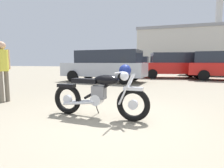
{
  "coord_description": "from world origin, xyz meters",
  "views": [
    {
      "loc": [
        0.84,
        -3.27,
        1.11
      ],
      "look_at": [
        -0.45,
        1.52,
        0.52
      ],
      "focal_mm": 29.94,
      "sensor_mm": 36.0,
      "label": 1
    }
  ],
  "objects_px": {
    "vintage_motorcycle": "(101,93)",
    "pale_sedan_back": "(211,64)",
    "red_hatchback_near": "(106,65)",
    "bystander": "(3,65)",
    "blue_hatchback_right": "(118,64)",
    "white_estate_far": "(139,65)",
    "dark_sedan_left": "(174,64)"
  },
  "relations": [
    {
      "from": "bystander",
      "to": "blue_hatchback_right",
      "type": "height_order",
      "value": "blue_hatchback_right"
    },
    {
      "from": "bystander",
      "to": "dark_sedan_left",
      "type": "bearing_deg",
      "value": -110.49
    },
    {
      "from": "red_hatchback_near",
      "to": "vintage_motorcycle",
      "type": "bearing_deg",
      "value": 112.97
    },
    {
      "from": "bystander",
      "to": "white_estate_far",
      "type": "bearing_deg",
      "value": -89.31
    },
    {
      "from": "white_estate_far",
      "to": "red_hatchback_near",
      "type": "bearing_deg",
      "value": -92.22
    },
    {
      "from": "dark_sedan_left",
      "to": "white_estate_far",
      "type": "height_order",
      "value": "dark_sedan_left"
    },
    {
      "from": "vintage_motorcycle",
      "to": "red_hatchback_near",
      "type": "height_order",
      "value": "red_hatchback_near"
    },
    {
      "from": "bystander",
      "to": "dark_sedan_left",
      "type": "xyz_separation_m",
      "value": [
        5.01,
        9.63,
        -0.08
      ]
    },
    {
      "from": "bystander",
      "to": "white_estate_far",
      "type": "xyz_separation_m",
      "value": [
        1.77,
        15.93,
        -0.18
      ]
    },
    {
      "from": "pale_sedan_back",
      "to": "blue_hatchback_right",
      "type": "distance_m",
      "value": 7.61
    },
    {
      "from": "vintage_motorcycle",
      "to": "blue_hatchback_right",
      "type": "height_order",
      "value": "blue_hatchback_right"
    },
    {
      "from": "white_estate_far",
      "to": "bystander",
      "type": "bearing_deg",
      "value": -94.84
    },
    {
      "from": "dark_sedan_left",
      "to": "blue_hatchback_right",
      "type": "xyz_separation_m",
      "value": [
        -4.6,
        2.4,
        0.0
      ]
    },
    {
      "from": "blue_hatchback_right",
      "to": "white_estate_far",
      "type": "xyz_separation_m",
      "value": [
        1.36,
        3.9,
        -0.1
      ]
    },
    {
      "from": "vintage_motorcycle",
      "to": "blue_hatchback_right",
      "type": "distance_m",
      "value": 12.98
    },
    {
      "from": "vintage_motorcycle",
      "to": "pale_sedan_back",
      "type": "height_order",
      "value": "pale_sedan_back"
    },
    {
      "from": "red_hatchback_near",
      "to": "bystander",
      "type": "bearing_deg",
      "value": 86.14
    },
    {
      "from": "bystander",
      "to": "white_estate_far",
      "type": "height_order",
      "value": "white_estate_far"
    },
    {
      "from": "vintage_motorcycle",
      "to": "bystander",
      "type": "distance_m",
      "value": 3.16
    },
    {
      "from": "blue_hatchback_right",
      "to": "white_estate_far",
      "type": "relative_size",
      "value": 1.12
    },
    {
      "from": "pale_sedan_back",
      "to": "white_estate_far",
      "type": "xyz_separation_m",
      "value": [
        -6.24,
        3.52,
        -0.1
      ]
    },
    {
      "from": "dark_sedan_left",
      "to": "white_estate_far",
      "type": "distance_m",
      "value": 7.09
    },
    {
      "from": "blue_hatchback_right",
      "to": "bystander",
      "type": "bearing_deg",
      "value": 86.85
    },
    {
      "from": "white_estate_far",
      "to": "red_hatchback_near",
      "type": "distance_m",
      "value": 10.0
    },
    {
      "from": "dark_sedan_left",
      "to": "bystander",
      "type": "bearing_deg",
      "value": 52.23
    },
    {
      "from": "bystander",
      "to": "white_estate_far",
      "type": "distance_m",
      "value": 16.03
    },
    {
      "from": "vintage_motorcycle",
      "to": "pale_sedan_back",
      "type": "distance_m",
      "value": 14.0
    },
    {
      "from": "white_estate_far",
      "to": "pale_sedan_back",
      "type": "bearing_deg",
      "value": -27.92
    },
    {
      "from": "dark_sedan_left",
      "to": "blue_hatchback_right",
      "type": "relative_size",
      "value": 1.04
    },
    {
      "from": "dark_sedan_left",
      "to": "pale_sedan_back",
      "type": "distance_m",
      "value": 4.09
    },
    {
      "from": "blue_hatchback_right",
      "to": "red_hatchback_near",
      "type": "bearing_deg",
      "value": 95.46
    },
    {
      "from": "vintage_motorcycle",
      "to": "dark_sedan_left",
      "type": "bearing_deg",
      "value": 85.23
    }
  ]
}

